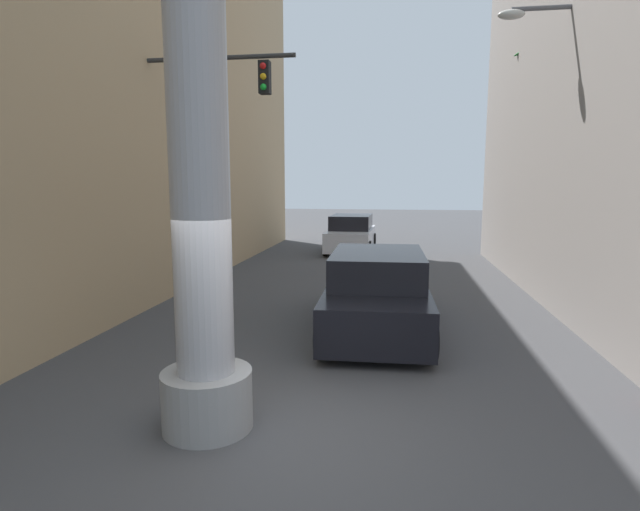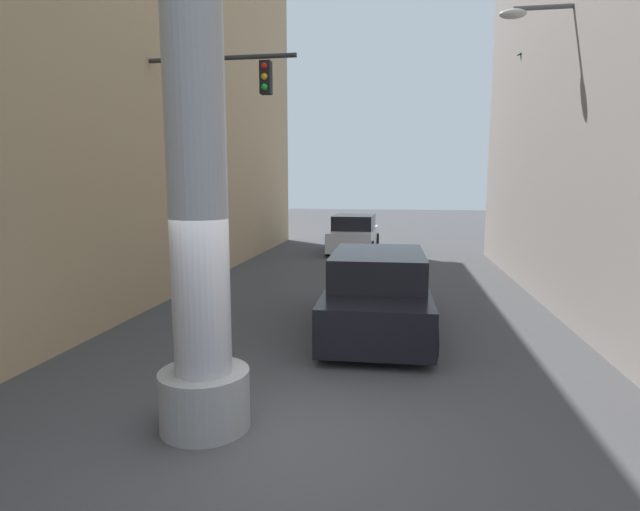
{
  "view_description": "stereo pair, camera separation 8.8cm",
  "coord_description": "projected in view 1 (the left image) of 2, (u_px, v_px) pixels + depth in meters",
  "views": [
    {
      "loc": [
        1.34,
        -5.24,
        2.89
      ],
      "look_at": [
        0.0,
        3.64,
        1.59
      ],
      "focal_mm": 28.0,
      "sensor_mm": 36.0,
      "label": 1
    },
    {
      "loc": [
        1.43,
        -5.23,
        2.89
      ],
      "look_at": [
        0.0,
        3.64,
        1.59
      ],
      "focal_mm": 28.0,
      "sensor_mm": 36.0,
      "label": 2
    }
  ],
  "objects": [
    {
      "name": "ground_plane",
      "position": [
        351.0,
        277.0,
        15.53
      ],
      "size": [
        82.28,
        82.28,
        0.0
      ],
      "primitive_type": "plane",
      "color": "#424244"
    },
    {
      "name": "neon_sign_pole",
      "position": [
        195.0,
        5.0,
        5.29
      ],
      "size": [
        2.83,
        1.07,
        10.09
      ],
      "color": "#9E9EA3",
      "rests_on": "ground"
    },
    {
      "name": "street_lamp",
      "position": [
        578.0,
        129.0,
        10.6
      ],
      "size": [
        2.18,
        0.28,
        6.66
      ],
      "color": "#59595E",
      "rests_on": "ground"
    },
    {
      "name": "traffic_light_mast",
      "position": [
        160.0,
        133.0,
        11.46
      ],
      "size": [
        4.69,
        0.32,
        5.74
      ],
      "color": "#333333",
      "rests_on": "ground"
    },
    {
      "name": "car_lead",
      "position": [
        377.0,
        292.0,
        9.94
      ],
      "size": [
        2.13,
        4.83,
        1.56
      ],
      "color": "black",
      "rests_on": "ground"
    },
    {
      "name": "car_far",
      "position": [
        351.0,
        234.0,
        21.37
      ],
      "size": [
        1.98,
        4.49,
        1.56
      ],
      "color": "black",
      "rests_on": "ground"
    },
    {
      "name": "palm_tree_far_left",
      "position": [
        244.0,
        124.0,
        22.84
      ],
      "size": [
        2.38,
        2.42,
        9.32
      ],
      "color": "brown",
      "rests_on": "ground"
    },
    {
      "name": "palm_tree_mid_right",
      "position": [
        553.0,
        124.0,
        15.04
      ],
      "size": [
        2.71,
        2.62,
        7.31
      ],
      "color": "brown",
      "rests_on": "ground"
    }
  ]
}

